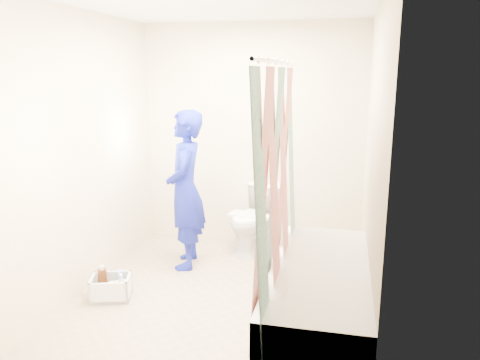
% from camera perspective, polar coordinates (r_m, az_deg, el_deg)
% --- Properties ---
extents(floor, '(2.60, 2.60, 0.00)m').
position_cam_1_polar(floor, '(4.23, -2.09, -13.49)').
color(floor, tan).
rests_on(floor, ground).
extents(ceiling, '(2.40, 2.60, 0.02)m').
position_cam_1_polar(ceiling, '(3.81, -2.41, 20.77)').
color(ceiling, silver).
rests_on(ceiling, wall_back).
extents(wall_back, '(2.40, 0.02, 2.40)m').
position_cam_1_polar(wall_back, '(5.09, 1.52, 5.30)').
color(wall_back, beige).
rests_on(wall_back, ground).
extents(wall_front, '(2.40, 0.02, 2.40)m').
position_cam_1_polar(wall_front, '(2.64, -9.48, -2.25)').
color(wall_front, beige).
rests_on(wall_front, ground).
extents(wall_left, '(0.02, 2.60, 2.40)m').
position_cam_1_polar(wall_left, '(4.31, -17.90, 3.23)').
color(wall_left, beige).
rests_on(wall_left, ground).
extents(wall_right, '(0.02, 2.60, 2.40)m').
position_cam_1_polar(wall_right, '(3.72, 15.92, 1.91)').
color(wall_right, beige).
rests_on(wall_right, ground).
extents(bathtub, '(0.70, 1.75, 0.50)m').
position_cam_1_polar(bathtub, '(3.61, 9.62, -13.78)').
color(bathtub, white).
rests_on(bathtub, ground).
extents(curtain_rod, '(0.02, 1.90, 0.02)m').
position_cam_1_polar(curtain_rod, '(3.26, 4.80, 14.10)').
color(curtain_rod, silver).
rests_on(curtain_rod, wall_back).
extents(shower_curtain, '(0.06, 1.75, 1.80)m').
position_cam_1_polar(shower_curtain, '(3.37, 4.50, -1.90)').
color(shower_curtain, white).
rests_on(shower_curtain, curtain_rod).
extents(toilet, '(0.58, 0.78, 0.71)m').
position_cam_1_polar(toilet, '(5.02, 1.76, -4.73)').
color(toilet, silver).
rests_on(toilet, ground).
extents(tank_lid, '(0.47, 0.31, 0.03)m').
position_cam_1_polar(tank_lid, '(4.91, 1.15, -4.40)').
color(tank_lid, white).
rests_on(tank_lid, toilet).
extents(tank_internals, '(0.17, 0.08, 0.23)m').
position_cam_1_polar(tank_internals, '(5.11, 2.38, -0.43)').
color(tank_internals, black).
rests_on(tank_internals, toilet).
extents(plumber, '(0.49, 0.63, 1.54)m').
position_cam_1_polar(plumber, '(4.55, -6.66, -1.22)').
color(plumber, '#0F1D9D').
rests_on(plumber, ground).
extents(cleaning_caddy, '(0.39, 0.34, 0.25)m').
position_cam_1_polar(cleaning_caddy, '(4.22, -15.32, -12.61)').
color(cleaning_caddy, silver).
rests_on(cleaning_caddy, ground).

